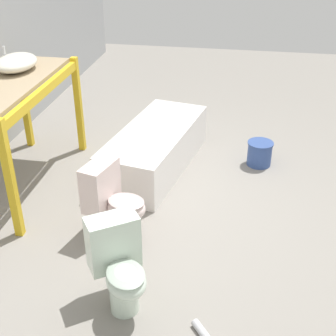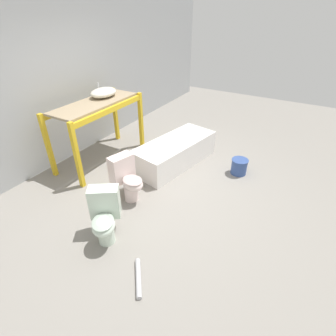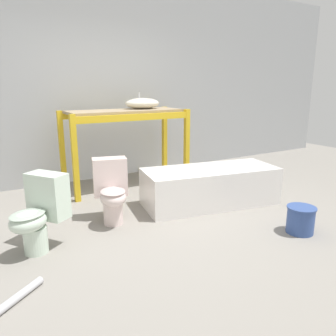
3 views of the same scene
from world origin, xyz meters
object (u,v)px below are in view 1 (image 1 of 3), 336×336
object	(u,v)px
sink_basin	(16,63)
toilet_far	(119,264)
bathtub_main	(155,146)
bucket_white	(260,153)
toilet_near	(113,200)

from	to	relation	value
sink_basin	toilet_far	xyz separation A→B (m)	(-1.83, -1.53, -0.85)
bathtub_main	bucket_white	world-z (taller)	bathtub_main
toilet_near	toilet_far	bearing A→B (deg)	-145.55
toilet_far	sink_basin	bearing A→B (deg)	95.45
bathtub_main	toilet_far	distance (m)	2.09
bathtub_main	bucket_white	xyz separation A→B (m)	(0.27, -1.16, -0.12)
toilet_far	bucket_white	world-z (taller)	toilet_far
bathtub_main	toilet_near	distance (m)	1.29
toilet_near	bucket_white	world-z (taller)	toilet_near
sink_basin	bathtub_main	xyz separation A→B (m)	(0.26, -1.37, -0.95)
toilet_near	toilet_far	distance (m)	0.85
toilet_near	toilet_far	world-z (taller)	same
bathtub_main	toilet_near	world-z (taller)	toilet_near
bathtub_main	toilet_near	xyz separation A→B (m)	(-1.28, 0.12, 0.10)
sink_basin	bucket_white	bearing A→B (deg)	-78.30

